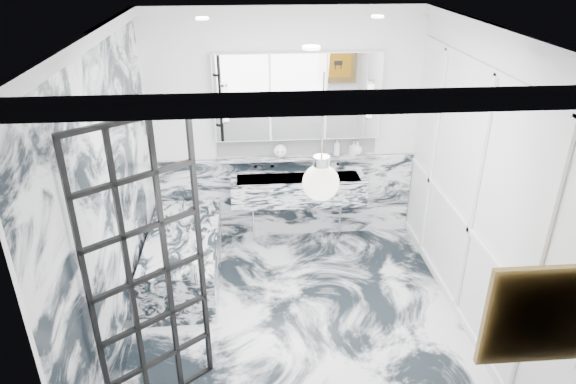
{
  "coord_description": "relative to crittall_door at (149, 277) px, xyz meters",
  "views": [
    {
      "loc": [
        -0.43,
        -3.96,
        3.39
      ],
      "look_at": [
        -0.06,
        0.5,
        1.21
      ],
      "focal_mm": 32.0,
      "sensor_mm": 36.0,
      "label": 1
    }
  ],
  "objects": [
    {
      "name": "floor",
      "position": [
        1.19,
        0.79,
        -1.19
      ],
      "size": [
        3.6,
        3.6,
        0.0
      ],
      "primitive_type": "plane",
      "color": "silver",
      "rests_on": "ground"
    },
    {
      "name": "ceiling",
      "position": [
        1.19,
        0.79,
        1.61
      ],
      "size": [
        3.6,
        3.6,
        0.0
      ],
      "primitive_type": "plane",
      "rotation": [
        3.14,
        0.0,
        0.0
      ],
      "color": "white",
      "rests_on": "wall_back"
    },
    {
      "name": "wall_back",
      "position": [
        1.19,
        2.59,
        0.21
      ],
      "size": [
        3.6,
        0.0,
        3.6
      ],
      "primitive_type": "plane",
      "rotation": [
        1.57,
        0.0,
        0.0
      ],
      "color": "white",
      "rests_on": "floor"
    },
    {
      "name": "wall_front",
      "position": [
        1.19,
        -1.01,
        0.21
      ],
      "size": [
        3.6,
        0.0,
        3.6
      ],
      "primitive_type": "plane",
      "rotation": [
        -1.57,
        0.0,
        0.0
      ],
      "color": "white",
      "rests_on": "floor"
    },
    {
      "name": "wall_left",
      "position": [
        -0.41,
        0.79,
        0.21
      ],
      "size": [
        0.0,
        3.6,
        3.6
      ],
      "primitive_type": "plane",
      "rotation": [
        1.57,
        0.0,
        1.57
      ],
      "color": "white",
      "rests_on": "floor"
    },
    {
      "name": "wall_right",
      "position": [
        2.79,
        0.79,
        0.21
      ],
      "size": [
        0.0,
        3.6,
        3.6
      ],
      "primitive_type": "plane",
      "rotation": [
        1.57,
        0.0,
        -1.57
      ],
      "color": "white",
      "rests_on": "floor"
    },
    {
      "name": "marble_clad_back",
      "position": [
        1.19,
        2.56,
        -0.67
      ],
      "size": [
        3.18,
        0.05,
        1.05
      ],
      "primitive_type": "cube",
      "color": "silver",
      "rests_on": "floor"
    },
    {
      "name": "marble_clad_left",
      "position": [
        -0.4,
        0.79,
        0.15
      ],
      "size": [
        0.02,
        3.56,
        2.68
      ],
      "primitive_type": "cube",
      "color": "silver",
      "rests_on": "floor"
    },
    {
      "name": "panel_molding",
      "position": [
        2.77,
        0.79,
        0.11
      ],
      "size": [
        0.03,
        3.4,
        2.3
      ],
      "primitive_type": "cube",
      "color": "white",
      "rests_on": "floor"
    },
    {
      "name": "soap_bottle_a",
      "position": [
        1.81,
        2.5,
        0.0
      ],
      "size": [
        0.09,
        0.09,
        0.21
      ],
      "primitive_type": "imported",
      "rotation": [
        0.0,
        0.0,
        -0.16
      ],
      "color": "#8C5919",
      "rests_on": "ledge"
    },
    {
      "name": "soap_bottle_b",
      "position": [
        2.01,
        2.5,
        -0.01
      ],
      "size": [
        0.1,
        0.1,
        0.17
      ],
      "primitive_type": "imported",
      "rotation": [
        0.0,
        0.0,
        0.39
      ],
      "color": "#4C4C51",
      "rests_on": "ledge"
    },
    {
      "name": "soap_bottle_c",
      "position": [
        2.06,
        2.5,
        -0.02
      ],
      "size": [
        0.17,
        0.17,
        0.17
      ],
      "primitive_type": "imported",
      "rotation": [
        0.0,
        0.0,
        -0.32
      ],
      "color": "silver",
      "rests_on": "ledge"
    },
    {
      "name": "face_pot",
      "position": [
        1.13,
        2.5,
        -0.03
      ],
      "size": [
        0.16,
        0.16,
        0.16
      ],
      "primitive_type": "sphere",
      "color": "white",
      "rests_on": "ledge"
    },
    {
      "name": "amber_bottle",
      "position": [
        1.63,
        2.5,
        -0.05
      ],
      "size": [
        0.04,
        0.04,
        0.1
      ],
      "primitive_type": "cylinder",
      "color": "#8C5919",
      "rests_on": "ledge"
    },
    {
      "name": "flower_vase",
      "position": [
        0.21,
        0.88,
        -0.58
      ],
      "size": [
        0.08,
        0.08,
        0.12
      ],
      "primitive_type": "cylinder",
      "color": "silver",
      "rests_on": "bathtub"
    },
    {
      "name": "crittall_door",
      "position": [
        0.0,
        0.0,
        0.0
      ],
      "size": [
        0.73,
        0.56,
        2.38
      ],
      "primitive_type": null,
      "rotation": [
        0.0,
        0.0,
        0.64
      ],
      "color": "black",
      "rests_on": "floor"
    },
    {
      "name": "artwork",
      "position": [
        2.39,
        -0.97,
        0.28
      ],
      "size": [
        0.56,
        0.05,
        0.56
      ],
      "primitive_type": "cube",
      "color": "#B98913",
      "rests_on": "wall_front"
    },
    {
      "name": "pendant_light",
      "position": [
        1.19,
        -0.38,
        0.89
      ],
      "size": [
        0.22,
        0.22,
        0.22
      ],
      "primitive_type": "sphere",
      "color": "white",
      "rests_on": "ceiling"
    },
    {
      "name": "trough_sink",
      "position": [
        1.34,
        2.34,
        -0.46
      ],
      "size": [
        1.6,
        0.45,
        0.3
      ],
      "primitive_type": "cube",
      "color": "silver",
      "rests_on": "wall_back"
    },
    {
      "name": "ledge",
      "position": [
        1.34,
        2.51,
        -0.12
      ],
      "size": [
        1.9,
        0.14,
        0.04
      ],
      "primitive_type": "cube",
      "color": "silver",
      "rests_on": "wall_back"
    },
    {
      "name": "subway_tile",
      "position": [
        1.34,
        2.57,
        0.01
      ],
      "size": [
        1.9,
        0.03,
        0.23
      ],
      "primitive_type": "cube",
      "color": "white",
      "rests_on": "wall_back"
    },
    {
      "name": "mirror_cabinet",
      "position": [
        1.34,
        2.51,
        0.63
      ],
      "size": [
        1.9,
        0.16,
        1.0
      ],
      "primitive_type": "cube",
      "color": "white",
      "rests_on": "wall_back"
    },
    {
      "name": "sconce_left",
      "position": [
        0.52,
        2.42,
        0.59
      ],
      "size": [
        0.07,
        0.07,
        0.4
      ],
      "primitive_type": "cylinder",
      "color": "white",
      "rests_on": "mirror_cabinet"
    },
    {
      "name": "sconce_right",
      "position": [
        2.16,
        2.42,
        0.59
      ],
      "size": [
        0.07,
        0.07,
        0.4
      ],
      "primitive_type": "cylinder",
      "color": "white",
      "rests_on": "mirror_cabinet"
    },
    {
      "name": "bathtub",
      "position": [
        0.01,
        1.68,
        -0.92
      ],
      "size": [
        0.75,
        1.65,
        0.55
      ],
      "primitive_type": "cube",
      "color": "silver",
      "rests_on": "floor"
    }
  ]
}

